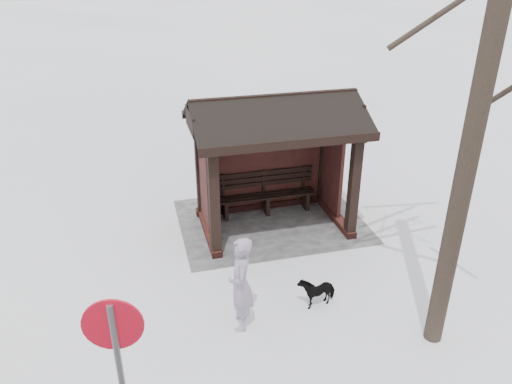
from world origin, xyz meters
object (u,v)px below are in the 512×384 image
dog (317,290)px  road_sign (118,354)px  pedestrian (241,284)px  bus_shelter (273,134)px

dog → road_sign: bearing=-66.5°
road_sign → pedestrian: bearing=-120.7°
pedestrian → dog: size_ratio=2.50×
pedestrian → dog: (-1.44, -0.23, -0.56)m
pedestrian → road_sign: size_ratio=0.66×
dog → road_sign: road_sign is taller
dog → road_sign: 4.36m
bus_shelter → road_sign: bus_shelter is taller
bus_shelter → dog: bus_shelter is taller
pedestrian → road_sign: road_sign is taller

